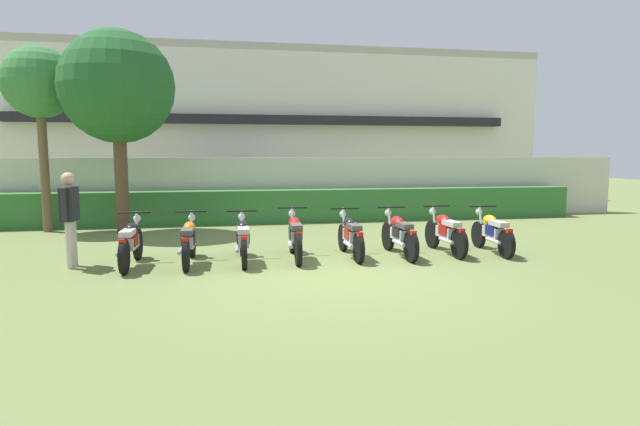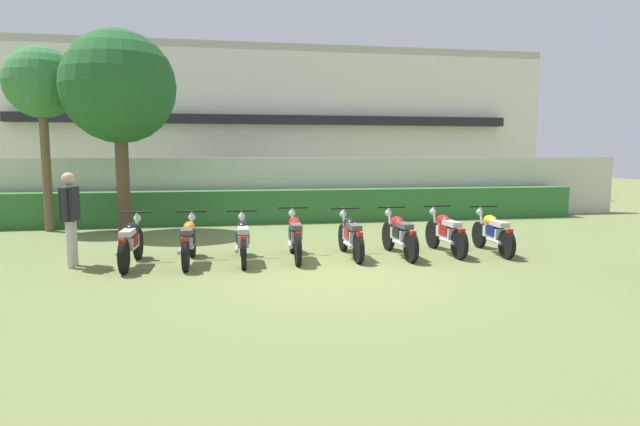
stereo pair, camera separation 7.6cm
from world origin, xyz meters
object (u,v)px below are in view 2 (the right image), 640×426
(motorcycle_in_row_3, at_px, (295,236))
(inspector_person, at_px, (70,211))
(motorcycle_in_row_0, at_px, (131,242))
(motorcycle_in_row_7, at_px, (493,232))
(motorcycle_in_row_4, at_px, (350,235))
(motorcycle_in_row_6, at_px, (446,232))
(motorcycle_in_row_1, at_px, (189,240))
(parked_car, at_px, (239,185))
(motorcycle_in_row_2, at_px, (243,239))
(tree_near_inspector, at_px, (41,85))
(motorcycle_in_row_5, at_px, (399,234))
(tree_far_side, at_px, (119,88))

(motorcycle_in_row_3, height_order, inspector_person, inspector_person)
(motorcycle_in_row_0, relative_size, motorcycle_in_row_7, 1.02)
(motorcycle_in_row_4, xyz_separation_m, motorcycle_in_row_6, (2.02, 0.01, 0.01))
(motorcycle_in_row_0, bearing_deg, motorcycle_in_row_1, -86.87)
(parked_car, relative_size, motorcycle_in_row_2, 2.56)
(tree_near_inspector, distance_m, inspector_person, 5.82)
(tree_near_inspector, height_order, motorcycle_in_row_7, tree_near_inspector)
(parked_car, bearing_deg, motorcycle_in_row_3, -91.65)
(motorcycle_in_row_1, height_order, motorcycle_in_row_6, motorcycle_in_row_6)
(motorcycle_in_row_2, height_order, motorcycle_in_row_5, motorcycle_in_row_5)
(motorcycle_in_row_2, height_order, inspector_person, inspector_person)
(motorcycle_in_row_5, relative_size, inspector_person, 1.11)
(tree_near_inspector, relative_size, motorcycle_in_row_7, 2.62)
(motorcycle_in_row_2, bearing_deg, motorcycle_in_row_1, 89.01)
(parked_car, bearing_deg, inspector_person, -117.19)
(tree_near_inspector, distance_m, motorcycle_in_row_7, 11.67)
(motorcycle_in_row_0, xyz_separation_m, inspector_person, (-1.05, 0.12, 0.58))
(motorcycle_in_row_4, height_order, motorcycle_in_row_6, motorcycle_in_row_6)
(motorcycle_in_row_2, distance_m, motorcycle_in_row_6, 4.15)
(tree_near_inspector, distance_m, motorcycle_in_row_0, 6.60)
(tree_far_side, relative_size, motorcycle_in_row_5, 2.71)
(motorcycle_in_row_1, bearing_deg, motorcycle_in_row_5, -88.32)
(tree_far_side, bearing_deg, parked_car, 56.64)
(tree_far_side, distance_m, motorcycle_in_row_5, 8.10)
(tree_far_side, height_order, motorcycle_in_row_3, tree_far_side)
(motorcycle_in_row_0, height_order, motorcycle_in_row_4, motorcycle_in_row_0)
(motorcycle_in_row_6, distance_m, inspector_person, 7.24)
(motorcycle_in_row_0, distance_m, motorcycle_in_row_6, 6.17)
(motorcycle_in_row_3, bearing_deg, motorcycle_in_row_4, -87.99)
(motorcycle_in_row_5, xyz_separation_m, inspector_person, (-6.18, 0.08, 0.58))
(tree_near_inspector, height_order, motorcycle_in_row_0, tree_near_inspector)
(motorcycle_in_row_2, bearing_deg, inspector_person, 88.19)
(motorcycle_in_row_1, bearing_deg, tree_near_inspector, 40.65)
(motorcycle_in_row_6, xyz_separation_m, motorcycle_in_row_7, (0.98, -0.12, -0.01))
(motorcycle_in_row_0, bearing_deg, motorcycle_in_row_3, -85.98)
(parked_car, bearing_deg, motorcycle_in_row_4, -84.63)
(motorcycle_in_row_1, relative_size, motorcycle_in_row_6, 1.03)
(motorcycle_in_row_5, relative_size, motorcycle_in_row_6, 1.03)
(motorcycle_in_row_4, xyz_separation_m, motorcycle_in_row_7, (3.00, -0.11, 0.00))
(motorcycle_in_row_1, bearing_deg, motorcycle_in_row_0, 93.20)
(tree_near_inspector, height_order, motorcycle_in_row_6, tree_near_inspector)
(motorcycle_in_row_1, height_order, motorcycle_in_row_3, motorcycle_in_row_3)
(motorcycle_in_row_4, bearing_deg, motorcycle_in_row_2, 92.81)
(motorcycle_in_row_7, height_order, inspector_person, inspector_person)
(motorcycle_in_row_1, relative_size, motorcycle_in_row_2, 1.04)
(motorcycle_in_row_3, xyz_separation_m, motorcycle_in_row_7, (4.11, -0.12, -0.02))
(motorcycle_in_row_2, xyz_separation_m, motorcycle_in_row_3, (1.01, 0.13, 0.02))
(motorcycle_in_row_0, height_order, motorcycle_in_row_7, motorcycle_in_row_0)
(motorcycle_in_row_1, relative_size, motorcycle_in_row_7, 1.04)
(tree_near_inspector, bearing_deg, inspector_person, -68.54)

